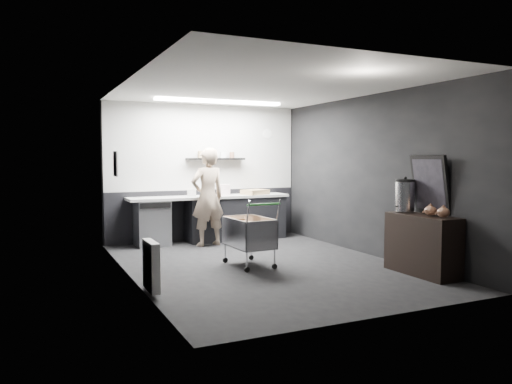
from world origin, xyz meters
name	(u,v)px	position (x,y,z in m)	size (l,w,h in m)	color
floor	(264,265)	(0.00, 0.00, 0.00)	(5.50, 5.50, 0.00)	black
ceiling	(264,87)	(0.00, 0.00, 2.70)	(5.50, 5.50, 0.00)	silver
wall_back	(204,172)	(0.00, 2.75, 1.35)	(5.50, 5.50, 0.00)	black
wall_front	(381,187)	(0.00, -2.75, 1.35)	(5.50, 5.50, 0.00)	black
wall_left	(130,180)	(-2.00, 0.00, 1.35)	(5.50, 5.50, 0.00)	black
wall_right	(370,175)	(2.00, 0.00, 1.35)	(5.50, 5.50, 0.00)	black
kitchen_wall_panel	(204,147)	(0.00, 2.73, 1.85)	(3.95, 0.02, 1.70)	#B7B6B2
dado_panel	(205,214)	(0.00, 2.73, 0.50)	(3.95, 0.02, 1.00)	black
floating_shelf	(216,159)	(0.20, 2.62, 1.62)	(1.20, 0.22, 0.04)	black
wall_clock	(267,134)	(1.40, 2.72, 2.15)	(0.20, 0.20, 0.03)	white
poster	(115,164)	(-1.98, 1.30, 1.55)	(0.02, 0.30, 0.40)	white
poster_red_band	(116,159)	(-1.98, 1.30, 1.62)	(0.01, 0.22, 0.10)	red
radiator	(151,266)	(-1.94, -0.90, 0.35)	(0.10, 0.50, 0.60)	white
ceiling_strip	(220,102)	(0.00, 1.85, 2.67)	(2.40, 0.20, 0.04)	white
prep_counter	(217,218)	(0.14, 2.42, 0.46)	(3.20, 0.61, 0.90)	black
person	(208,197)	(-0.20, 1.97, 0.91)	(0.67, 0.44, 1.83)	beige
shopping_cart	(249,235)	(-0.22, 0.06, 0.47)	(0.58, 0.93, 1.00)	silver
sideboard	(422,236)	(1.78, -1.45, 0.54)	(0.48, 1.12, 1.69)	black
fire_extinguisher	(152,269)	(-1.85, -0.54, 0.23)	(0.14, 0.14, 0.48)	red
cardboard_box	(255,192)	(0.95, 2.37, 0.95)	(0.49, 0.37, 0.10)	#A48457
pink_tub	(225,190)	(0.31, 2.42, 1.01)	(0.22, 0.22, 0.22)	white
white_container	(192,193)	(-0.39, 2.37, 0.97)	(0.16, 0.13, 0.14)	white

